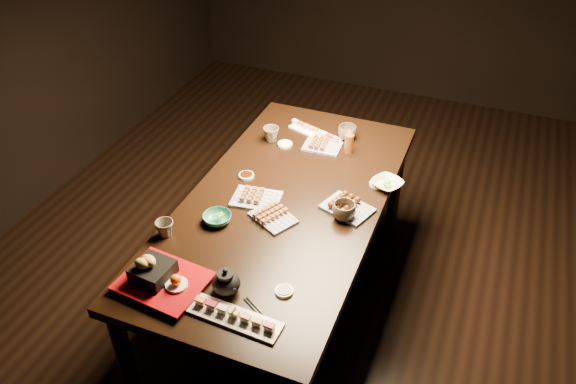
# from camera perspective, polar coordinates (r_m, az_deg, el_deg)

# --- Properties ---
(ground) EXTENTS (5.00, 5.00, 0.00)m
(ground) POSITION_cam_1_polar(r_m,az_deg,el_deg) (3.39, 2.83, -8.02)
(ground) COLOR black
(ground) RESTS_ON ground
(dining_table) EXTENTS (1.26, 1.95, 0.75)m
(dining_table) POSITION_cam_1_polar(r_m,az_deg,el_deg) (2.92, -0.36, -6.76)
(dining_table) COLOR black
(dining_table) RESTS_ON ground
(sushi_platter_near) EXTENTS (0.38, 0.12, 0.05)m
(sushi_platter_near) POSITION_cam_1_polar(r_m,az_deg,el_deg) (2.14, -5.50, -12.32)
(sushi_platter_near) COLOR white
(sushi_platter_near) RESTS_ON dining_table
(sushi_platter_far) EXTENTS (0.33, 0.19, 0.04)m
(sushi_platter_far) POSITION_cam_1_polar(r_m,az_deg,el_deg) (3.18, 2.77, 6.19)
(sushi_platter_far) COLOR white
(sushi_platter_far) RESTS_ON dining_table
(yakitori_plate_center) EXTENTS (0.25, 0.19, 0.06)m
(yakitori_plate_center) POSITION_cam_1_polar(r_m,az_deg,el_deg) (2.67, -3.25, -0.35)
(yakitori_plate_center) COLOR #828EB6
(yakitori_plate_center) RESTS_ON dining_table
(yakitori_plate_right) EXTENTS (0.24, 0.22, 0.05)m
(yakitori_plate_right) POSITION_cam_1_polar(r_m,az_deg,el_deg) (2.56, -1.55, -2.33)
(yakitori_plate_right) COLOR #828EB6
(yakitori_plate_right) RESTS_ON dining_table
(yakitori_plate_left) EXTENTS (0.20, 0.15, 0.05)m
(yakitori_plate_left) POSITION_cam_1_polar(r_m,az_deg,el_deg) (3.06, 3.52, 4.95)
(yakitori_plate_left) COLOR #828EB6
(yakitori_plate_left) RESTS_ON dining_table
(tsukune_plate) EXTENTS (0.26, 0.23, 0.06)m
(tsukune_plate) POSITION_cam_1_polar(r_m,az_deg,el_deg) (2.62, 6.08, -1.32)
(tsukune_plate) COLOR #828EB6
(tsukune_plate) RESTS_ON dining_table
(edamame_bowl_green) EXTENTS (0.13, 0.13, 0.04)m
(edamame_bowl_green) POSITION_cam_1_polar(r_m,az_deg,el_deg) (2.56, -7.20, -2.69)
(edamame_bowl_green) COLOR #277761
(edamame_bowl_green) RESTS_ON dining_table
(edamame_bowl_cream) EXTENTS (0.19, 0.19, 0.04)m
(edamame_bowl_cream) POSITION_cam_1_polar(r_m,az_deg,el_deg) (2.80, 10.03, 0.81)
(edamame_bowl_cream) COLOR beige
(edamame_bowl_cream) RESTS_ON dining_table
(tempura_tray) EXTENTS (0.36, 0.30, 0.12)m
(tempura_tray) POSITION_cam_1_polar(r_m,az_deg,el_deg) (2.28, -12.70, -8.10)
(tempura_tray) COLOR black
(tempura_tray) RESTS_ON dining_table
(teacup_near_left) EXTENTS (0.09, 0.09, 0.08)m
(teacup_near_left) POSITION_cam_1_polar(r_m,az_deg,el_deg) (2.52, -12.39, -3.65)
(teacup_near_left) COLOR brown
(teacup_near_left) RESTS_ON dining_table
(teacup_mid_right) EXTENTS (0.15, 0.15, 0.08)m
(teacup_mid_right) POSITION_cam_1_polar(r_m,az_deg,el_deg) (2.56, 5.71, -1.95)
(teacup_mid_right) COLOR brown
(teacup_mid_right) RESTS_ON dining_table
(teacup_far_left) EXTENTS (0.10, 0.10, 0.08)m
(teacup_far_left) POSITION_cam_1_polar(r_m,az_deg,el_deg) (3.11, -1.73, 5.89)
(teacup_far_left) COLOR brown
(teacup_far_left) RESTS_ON dining_table
(teacup_far_right) EXTENTS (0.14, 0.14, 0.08)m
(teacup_far_right) POSITION_cam_1_polar(r_m,az_deg,el_deg) (3.14, 6.04, 6.01)
(teacup_far_right) COLOR brown
(teacup_far_right) RESTS_ON dining_table
(teapot) EXTENTS (0.18, 0.18, 0.11)m
(teapot) POSITION_cam_1_polar(r_m,az_deg,el_deg) (2.22, -6.32, -8.93)
(teapot) COLOR black
(teapot) RESTS_ON dining_table
(condiment_bottle) EXTENTS (0.06, 0.06, 0.14)m
(condiment_bottle) POSITION_cam_1_polar(r_m,az_deg,el_deg) (3.01, 6.24, 5.21)
(condiment_bottle) COLOR brown
(condiment_bottle) RESTS_ON dining_table
(sauce_dish_west) EXTENTS (0.08, 0.08, 0.01)m
(sauce_dish_west) POSITION_cam_1_polar(r_m,az_deg,el_deg) (2.84, -4.25, 1.66)
(sauce_dish_west) COLOR white
(sauce_dish_west) RESTS_ON dining_table
(sauce_dish_east) EXTENTS (0.11, 0.11, 0.01)m
(sauce_dish_east) POSITION_cam_1_polar(r_m,az_deg,el_deg) (2.81, 9.05, 0.80)
(sauce_dish_east) COLOR white
(sauce_dish_east) RESTS_ON dining_table
(sauce_dish_se) EXTENTS (0.09, 0.09, 0.01)m
(sauce_dish_se) POSITION_cam_1_polar(r_m,az_deg,el_deg) (2.24, -0.40, -10.04)
(sauce_dish_se) COLOR white
(sauce_dish_se) RESTS_ON dining_table
(sauce_dish_nw) EXTENTS (0.08, 0.08, 0.01)m
(sauce_dish_nw) POSITION_cam_1_polar(r_m,az_deg,el_deg) (3.08, -0.31, 4.86)
(sauce_dish_nw) COLOR white
(sauce_dish_nw) RESTS_ON dining_table
(chopsticks_near) EXTENTS (0.20, 0.15, 0.01)m
(chopsticks_near) POSITION_cam_1_polar(r_m,az_deg,el_deg) (2.32, -13.92, -9.44)
(chopsticks_near) COLOR black
(chopsticks_near) RESTS_ON dining_table
(chopsticks_se) EXTENTS (0.20, 0.13, 0.01)m
(chopsticks_se) POSITION_cam_1_polar(r_m,az_deg,el_deg) (2.16, -2.69, -12.37)
(chopsticks_se) COLOR black
(chopsticks_se) RESTS_ON dining_table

